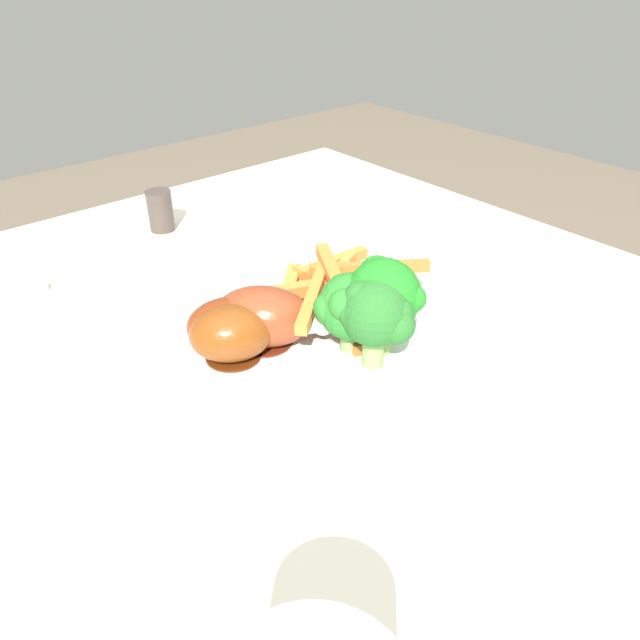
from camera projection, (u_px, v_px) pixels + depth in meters
The scene contains 10 objects.
dining_table at pixel (332, 492), 0.55m from camera, with size 0.96×0.81×0.75m.
dinner_plate at pixel (320, 346), 0.52m from camera, with size 0.27×0.27×0.01m, color silver.
broccoli_floret_front at pixel (348, 304), 0.49m from camera, with size 0.06×0.06×0.07m.
broccoli_floret_middle at pixel (384, 296), 0.48m from camera, with size 0.06×0.06×0.08m.
broccoli_floret_back at pixel (376, 314), 0.47m from camera, with size 0.06×0.05×0.07m.
carrot_fries_pile at pixel (331, 289), 0.55m from camera, with size 0.13×0.17×0.05m.
chicken_drumstick_near at pixel (268, 317), 0.50m from camera, with size 0.12×0.11×0.05m.
chicken_drumstick_far at pixel (238, 333), 0.49m from camera, with size 0.08×0.12×0.05m.
chicken_drumstick_extra at pixel (235, 323), 0.50m from camera, with size 0.07×0.12×0.04m.
pepper_shaker at pixel (160, 211), 0.73m from camera, with size 0.03×0.03×0.05m, color #423833.
Camera 1 is at (0.28, -0.26, 1.06)m, focal length 34.58 mm.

